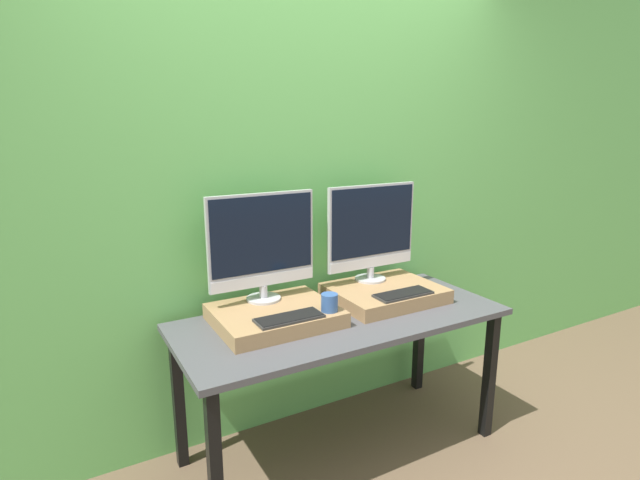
% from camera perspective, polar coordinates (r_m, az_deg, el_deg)
% --- Properties ---
extents(wall_back, '(8.00, 0.04, 2.60)m').
position_cam_1_polar(wall_back, '(2.67, -2.05, 5.58)').
color(wall_back, '#66B75B').
rests_on(wall_back, ground_plane).
extents(workbench, '(1.62, 0.69, 0.74)m').
position_cam_1_polar(workbench, '(2.50, 2.51, -10.37)').
color(workbench, '#47474C').
rests_on(workbench, ground_plane).
extents(wooden_riser_left, '(0.56, 0.45, 0.07)m').
position_cam_1_polar(wooden_riser_left, '(2.38, -5.18, -8.58)').
color(wooden_riser_left, '#99754C').
rests_on(wooden_riser_left, workbench).
extents(monitor_left, '(0.54, 0.17, 0.53)m').
position_cam_1_polar(monitor_left, '(2.40, -6.63, -0.44)').
color(monitor_left, '#B2B2B7').
rests_on(monitor_left, wooden_riser_left).
extents(keyboard_left, '(0.30, 0.12, 0.01)m').
position_cam_1_polar(keyboard_left, '(2.24, -3.53, -8.88)').
color(keyboard_left, '#2D2D2D').
rests_on(keyboard_left, wooden_riser_left).
extents(mug, '(0.08, 0.08, 0.08)m').
position_cam_1_polar(mug, '(2.31, 1.09, -7.16)').
color(mug, '#335693').
rests_on(mug, wooden_riser_left).
extents(wooden_riser_right, '(0.56, 0.45, 0.07)m').
position_cam_1_polar(wooden_riser_right, '(2.69, 7.37, -6.02)').
color(wooden_riser_right, '#99754C').
rests_on(wooden_riser_right, workbench).
extents(monitor_right, '(0.54, 0.17, 0.53)m').
position_cam_1_polar(monitor_right, '(2.70, 5.92, 1.17)').
color(monitor_right, '#B2B2B7').
rests_on(monitor_right, wooden_riser_right).
extents(keyboard_right, '(0.30, 0.12, 0.01)m').
position_cam_1_polar(keyboard_right, '(2.56, 9.49, -6.10)').
color(keyboard_right, '#2D2D2D').
rests_on(keyboard_right, wooden_riser_right).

